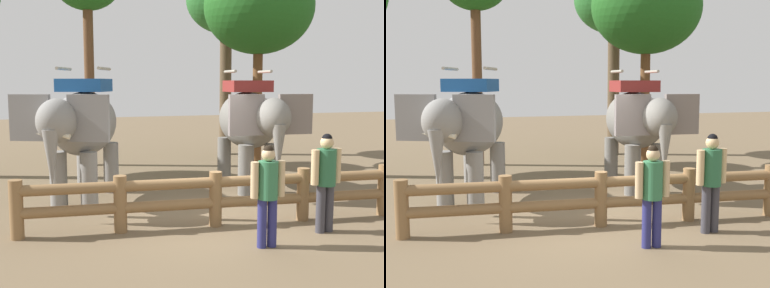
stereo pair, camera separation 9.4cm
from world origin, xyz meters
TOP-DOWN VIEW (x-y plane):
  - ground_plane at (0.00, 0.00)m, footprint 60.00×60.00m
  - log_fence at (0.00, -0.28)m, footprint 7.40×0.84m
  - elephant_near_left at (-2.23, 2.43)m, footprint 2.73×3.63m
  - elephant_center at (1.97, 2.53)m, footprint 2.02×3.54m
  - tourist_woman_in_black at (0.40, -1.67)m, footprint 0.61×0.34m
  - tourist_man_in_blue at (1.77, -1.23)m, footprint 0.64×0.39m
  - tree_far_right at (3.62, 8.49)m, footprint 2.99×2.99m
  - tree_deep_back at (3.56, 5.54)m, footprint 3.46×3.46m

SIDE VIEW (x-z plane):
  - ground_plane at x=0.00m, z-range 0.00..0.00m
  - log_fence at x=0.00m, z-range 0.08..1.13m
  - tourist_woman_in_black at x=0.40m, z-range 0.13..1.84m
  - tourist_man_in_blue at x=1.77m, z-range 0.14..1.96m
  - elephant_center at x=1.97m, z-range 0.19..3.22m
  - elephant_near_left at x=-2.23m, z-range 0.19..3.26m
  - tree_deep_back at x=3.56m, z-range 1.77..8.33m
  - tree_far_right at x=3.62m, z-range 2.13..9.18m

